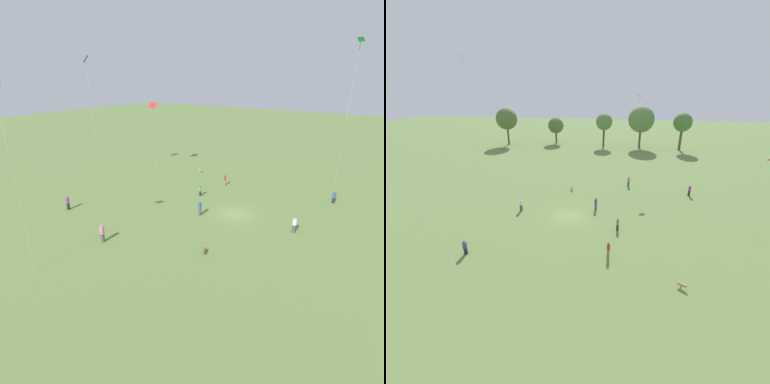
{
  "view_description": "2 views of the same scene",
  "coord_description": "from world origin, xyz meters",
  "views": [
    {
      "loc": [
        -14.05,
        30.9,
        16.05
      ],
      "look_at": [
        4.37,
        3.12,
        3.02
      ],
      "focal_mm": 28.0,
      "sensor_mm": 36.0,
      "label": 1
    },
    {
      "loc": [
        6.43,
        -31.64,
        16.92
      ],
      "look_at": [
        1.32,
        -0.24,
        3.89
      ],
      "focal_mm": 24.0,
      "sensor_mm": 36.0,
      "label": 2
    }
  ],
  "objects": [
    {
      "name": "person_0",
      "position": [
        -7.34,
        0.68,
        0.87
      ],
      "size": [
        0.55,
        0.55,
        1.78
      ],
      "rotation": [
        0.0,
        0.0,
        3.37
      ],
      "color": "#4C4C51",
      "rests_on": "ground_plane"
    },
    {
      "name": "tree_2",
      "position": [
        1.49,
        47.41,
        7.26
      ],
      "size": [
        4.93,
        4.93,
        9.8
      ],
      "color": "brown",
      "rests_on": "ground_plane"
    },
    {
      "name": "kite_0",
      "position": [
        -19.45,
        11.03,
        19.99
      ],
      "size": [
        1.12,
        1.13,
        21.83
      ],
      "rotation": [
        0.0,
        0.0,
        4.65
      ],
      "color": "#E54C99",
      "rests_on": "ground_plane"
    },
    {
      "name": "person_6",
      "position": [
        18.44,
        10.55,
        0.92
      ],
      "size": [
        0.46,
        0.46,
        1.86
      ],
      "rotation": [
        0.0,
        0.0,
        3.19
      ],
      "color": "#232328",
      "rests_on": "ground_plane"
    },
    {
      "name": "tree_4",
      "position": [
        23.54,
        45.77,
        7.72
      ],
      "size": [
        5.14,
        5.14,
        10.4
      ],
      "color": "brown",
      "rests_on": "ground_plane"
    },
    {
      "name": "tree_3",
      "position": [
        12.29,
        47.71,
        8.18
      ],
      "size": [
        7.56,
        7.56,
        11.99
      ],
      "color": "brown",
      "rests_on": "ground_plane"
    },
    {
      "name": "person_4",
      "position": [
        8.48,
        13.54,
        0.96
      ],
      "size": [
        0.63,
        0.63,
        1.93
      ],
      "rotation": [
        0.0,
        0.0,
        2.54
      ],
      "color": "#4C4C51",
      "rests_on": "ground_plane"
    },
    {
      "name": "person_5",
      "position": [
        3.49,
        2.72,
        0.94
      ],
      "size": [
        0.55,
        0.55,
        1.88
      ],
      "rotation": [
        0.0,
        0.0,
        2.68
      ],
      "color": "#4C4C51",
      "rests_on": "ground_plane"
    },
    {
      "name": "tree_0",
      "position": [
        -28.34,
        45.19,
        7.89
      ],
      "size": [
        6.48,
        6.48,
        11.16
      ],
      "color": "brown",
      "rests_on": "ground_plane"
    },
    {
      "name": "person_3",
      "position": [
        5.93,
        -8.48,
        0.9
      ],
      "size": [
        0.38,
        0.38,
        1.77
      ],
      "rotation": [
        0.0,
        0.0,
        0.17
      ],
      "color": "#847056",
      "rests_on": "ground_plane"
    },
    {
      "name": "dog_1",
      "position": [
        -1.39,
        9.66,
        0.39
      ],
      "size": [
        0.48,
        0.83,
        0.56
      ],
      "rotation": [
        0.0,
        0.0,
        3.48
      ],
      "color": "brown",
      "rests_on": "ground_plane"
    },
    {
      "name": "person_2",
      "position": [
        -9.45,
        -10.46,
        0.81
      ],
      "size": [
        0.6,
        0.6,
        1.67
      ],
      "rotation": [
        0.0,
        0.0,
        2.75
      ],
      "color": "#232328",
      "rests_on": "ground_plane"
    },
    {
      "name": "dog_0",
      "position": [
        12.78,
        -12.14,
        0.39
      ],
      "size": [
        0.79,
        0.63,
        0.56
      ],
      "rotation": [
        0.0,
        0.0,
        4.13
      ],
      "color": "tan",
      "rests_on": "ground_plane"
    },
    {
      "name": "person_1",
      "position": [
        6.81,
        -2.7,
        0.81
      ],
      "size": [
        0.49,
        0.49,
        1.62
      ],
      "rotation": [
        0.0,
        0.0,
        2.67
      ],
      "color": "#232328",
      "rests_on": "ground_plane"
    },
    {
      "name": "kite_3",
      "position": [
        9.57,
        20.24,
        14.7
      ],
      "size": [
        1.13,
        1.16,
        15.66
      ],
      "rotation": [
        0.0,
        0.0,
        0.41
      ],
      "color": "red",
      "rests_on": "ground_plane"
    },
    {
      "name": "tree_1",
      "position": [
        -14.05,
        50.07,
        5.54
      ],
      "size": [
        4.95,
        4.95,
        8.05
      ],
      "color": "brown",
      "rests_on": "ground_plane"
    },
    {
      "name": "ground_plane",
      "position": [
        0.0,
        0.0,
        0.0
      ],
      "size": [
        240.0,
        240.0,
        0.0
      ],
      "primitive_type": "plane",
      "color": "olive"
    }
  ]
}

